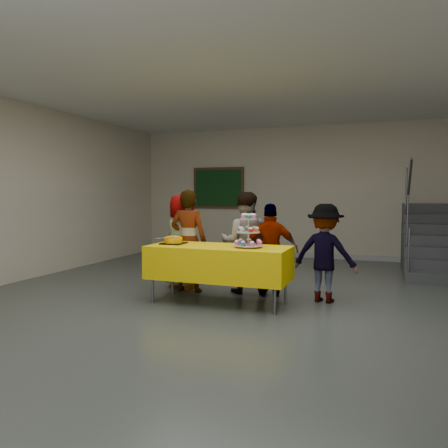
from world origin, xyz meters
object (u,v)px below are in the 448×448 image
object	(u,v)px
cupcake_stand	(248,233)
schoolchild_e	(325,253)
schoolchild_d	(271,250)
schoolchild_b	(189,241)
bake_table	(219,262)
schoolchild_a	(182,241)
noticeboard	(218,188)
bear_cake	(173,240)
schoolchild_c	(245,242)
staircase	(439,245)

from	to	relation	value
cupcake_stand	schoolchild_e	distance (m)	1.12
cupcake_stand	schoolchild_d	xyz separation A→B (m)	(0.13, 0.66, -0.29)
schoolchild_b	bake_table	bearing A→B (deg)	139.70
schoolchild_e	schoolchild_a	bearing A→B (deg)	5.21
cupcake_stand	noticeboard	size ratio (longest dim) A/B	0.34
bear_cake	schoolchild_a	bearing A→B (deg)	106.97
schoolchild_e	schoolchild_d	bearing A→B (deg)	3.63
bear_cake	schoolchild_c	world-z (taller)	schoolchild_c
schoolchild_d	schoolchild_e	world-z (taller)	schoolchild_e
schoolchild_d	staircase	distance (m)	3.98
schoolchild_d	bake_table	bearing A→B (deg)	33.33
bake_table	cupcake_stand	bearing A→B (deg)	-2.86
schoolchild_c	noticeboard	bearing A→B (deg)	-77.74
bake_table	schoolchild_a	distance (m)	1.14
bake_table	schoolchild_e	world-z (taller)	schoolchild_e
schoolchild_b	noticeboard	size ratio (longest dim) A/B	1.17
bake_table	schoolchild_c	distance (m)	0.77
schoolchild_b	schoolchild_d	distance (m)	1.24
schoolchild_b	schoolchild_c	distance (m)	0.84
bake_table	schoolchild_a	xyz separation A→B (m)	(-0.88, 0.70, 0.17)
bear_cake	schoolchild_c	size ratio (longest dim) A/B	0.24
schoolchild_b	schoolchild_c	xyz separation A→B (m)	(0.81, 0.22, -0.02)
schoolchild_b	noticeboard	xyz separation A→B (m)	(-1.09, 4.07, 0.84)
schoolchild_b	schoolchild_d	xyz separation A→B (m)	(1.23, 0.14, -0.10)
schoolchild_a	schoolchild_b	xyz separation A→B (m)	(0.20, -0.19, 0.03)
schoolchild_c	schoolchild_e	distance (m)	1.20
cupcake_stand	bear_cake	xyz separation A→B (m)	(-1.09, 0.02, -0.12)
schoolchild_b	schoolchild_d	bearing A→B (deg)	-177.29
schoolchild_a	staircase	world-z (taller)	staircase
schoolchild_b	noticeboard	world-z (taller)	noticeboard
schoolchild_b	noticeboard	bearing A→B (deg)	-78.51
noticeboard	schoolchild_e	bearing A→B (deg)	-52.28
schoolchild_e	noticeboard	distance (m)	5.14
bear_cake	schoolchild_b	world-z (taller)	schoolchild_b
staircase	schoolchild_c	bearing A→B (deg)	-134.07
schoolchild_e	schoolchild_b	bearing A→B (deg)	10.37
schoolchild_d	schoolchild_c	bearing A→B (deg)	-28.09
schoolchild_c	staircase	xyz separation A→B (m)	(2.91, 3.01, -0.26)
bake_table	noticeboard	xyz separation A→B (m)	(-1.77, 4.57, 1.04)
schoolchild_a	staircase	bearing A→B (deg)	-120.34
schoolchild_a	noticeboard	xyz separation A→B (m)	(-0.89, 3.88, 0.87)
schoolchild_a	cupcake_stand	bearing A→B (deg)	172.98
bake_table	schoolchild_b	size ratio (longest dim) A/B	1.23
schoolchild_b	staircase	distance (m)	4.93
cupcake_stand	schoolchild_a	distance (m)	1.50
schoolchild_b	bear_cake	bearing A→B (deg)	87.28
bear_cake	schoolchild_c	xyz separation A→B (m)	(0.80, 0.73, -0.08)
cupcake_stand	schoolchild_a	xyz separation A→B (m)	(-1.30, 0.72, -0.22)
bear_cake	schoolchild_e	bearing A→B (deg)	16.21
schoolchild_b	staircase	world-z (taller)	staircase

